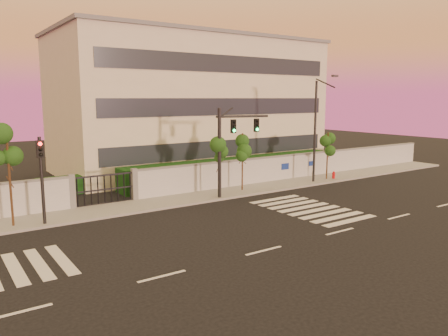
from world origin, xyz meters
The scene contains 14 objects.
ground centered at (0.00, 0.00, 0.00)m, with size 120.00×120.00×0.00m, color black.
sidewalk centered at (0.00, 10.50, 0.07)m, with size 60.00×3.00×0.15m, color gray.
perimeter_wall centered at (0.10, 12.00, 1.07)m, with size 60.00×0.36×2.20m.
hedge_row centered at (1.17, 14.74, 0.82)m, with size 41.00×4.25×1.80m.
institutional_building centered at (9.00, 21.99, 6.16)m, with size 24.40×12.40×12.25m.
road_markings centered at (-1.58, 3.76, 0.01)m, with size 57.00×7.62×0.02m.
street_tree_c centered at (-8.58, 10.02, 3.87)m, with size 1.47×1.17×5.26m.
street_tree_d centered at (4.25, 9.98, 3.39)m, with size 1.37×1.09×4.60m.
street_tree_e centered at (6.63, 10.48, 3.13)m, with size 1.35×1.07×4.25m.
street_tree_f centered at (14.97, 10.05, 2.92)m, with size 1.36×1.08×3.96m.
traffic_signal_main centered at (4.69, 9.37, 3.84)m, with size 3.80×1.12×6.08m.
traffic_signal_secondary centered at (-7.16, 9.45, 3.01)m, with size 0.37×0.35×4.75m.
streetlight_east centered at (13.25, 9.68, 4.54)m, with size 0.50×2.02×8.39m.
fire_hydrant centered at (15.55, 9.81, 0.37)m, with size 0.28×0.28×0.75m.
Camera 1 is at (-11.93, -14.32, 6.71)m, focal length 35.00 mm.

